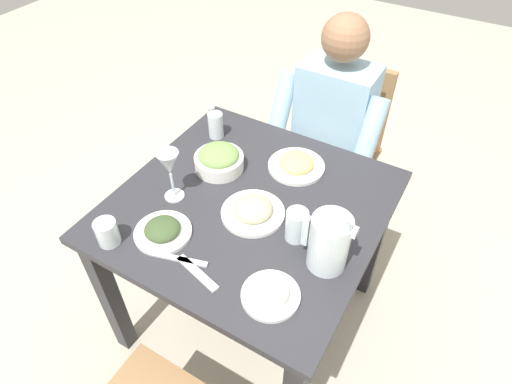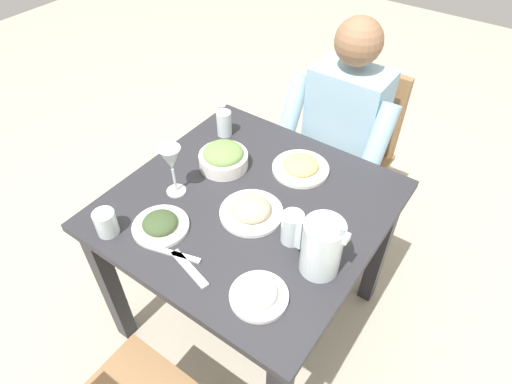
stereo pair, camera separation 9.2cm
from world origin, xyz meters
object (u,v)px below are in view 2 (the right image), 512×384
Objects in this scene: salad_bowl at (223,157)px; salt_shaker at (222,111)px; diner_near at (334,143)px; water_pitcher at (322,247)px; water_glass_far_right at (224,123)px; dining_table at (249,225)px; plate_yoghurt at (259,294)px; water_glass_by_pitcher at (106,223)px; water_glass_near_left at (292,228)px; plate_fries at (301,166)px; plate_dolmas at (160,224)px; plate_beans at (251,210)px; wine_glass at (171,161)px; chair_near at (350,146)px.

salt_shaker is at bearing -50.54° from salad_bowl.
diner_near reaches higher than water_pitcher.
salad_bowl is 1.74× the size of water_glass_far_right.
water_pitcher is (-0.33, 0.10, 0.22)m from dining_table.
salad_bowl is 0.59m from plate_yoghurt.
water_glass_by_pitcher is at bearing 98.71° from salt_shaker.
water_glass_near_left is at bearing 145.66° from salt_shaker.
plate_fries is 0.56m from plate_dolmas.
wine_glass reaches higher than plate_beans.
water_glass_by_pitcher reaches higher than plate_fries.
salt_shaker reaches higher than plate_fries.
dining_table is at bearing 87.47° from chair_near.
salad_bowl reaches higher than plate_beans.
salad_bowl is (0.23, 0.48, 0.13)m from diner_near.
wine_glass is at bearing 68.14° from diner_near.
wine_glass is (0.28, 0.07, 0.12)m from plate_beans.
salad_bowl is at bearing 30.52° from plate_fries.
salad_bowl is 0.49m from water_glass_by_pitcher.
diner_near reaches higher than plate_beans.
water_glass_near_left is (-0.38, -0.21, 0.04)m from plate_dolmas.
water_glass_far_right is (0.35, 0.32, 0.15)m from diner_near.
plate_beans is (-0.01, 0.83, 0.26)m from chair_near.
diner_near is (-0.03, -0.59, 0.03)m from dining_table.
plate_yoghurt is 0.93m from salt_shaker.
salt_shaker is at bearing -69.07° from plate_dolmas.
water_glass_by_pitcher is at bearing 8.37° from plate_yoghurt.
plate_yoghurt reaches higher than plate_fries.
water_glass_near_left reaches higher than plate_beans.
chair_near is 1.13m from plate_yoghurt.
dining_table is at bearing 77.00° from plate_fries.
chair_near reaches higher than plate_beans.
wine_glass is at bearing -20.92° from plate_yoghurt.
water_glass_far_right is (0.12, -0.16, 0.01)m from salad_bowl.
chair_near is at bearing -123.76° from water_glass_far_right.
diner_near reaches higher than wine_glass.
water_glass_far_right is at bearing -87.94° from water_glass_by_pitcher.
salad_bowl is (0.19, -0.10, 0.16)m from dining_table.
water_glass_far_right reaches higher than salad_bowl.
salt_shaker is at bearing 44.15° from chair_near.
chair_near reaches higher than plate_dolmas.
chair_near reaches higher than water_glass_by_pitcher.
plate_fries reaches higher than plate_dolmas.
water_glass_far_right is 0.93× the size of water_glass_near_left.
plate_yoghurt is 3.16× the size of salt_shaker.
water_pitcher is at bearing -179.68° from wine_glass.
water_pitcher is 0.89× the size of plate_fries.
plate_fries is (-0.25, -0.15, -0.02)m from salad_bowl.
dining_table is at bearing -156.26° from wine_glass.
plate_dolmas is (0.20, 0.85, 0.11)m from diner_near.
water_glass_far_right is at bearing -78.88° from wine_glass.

